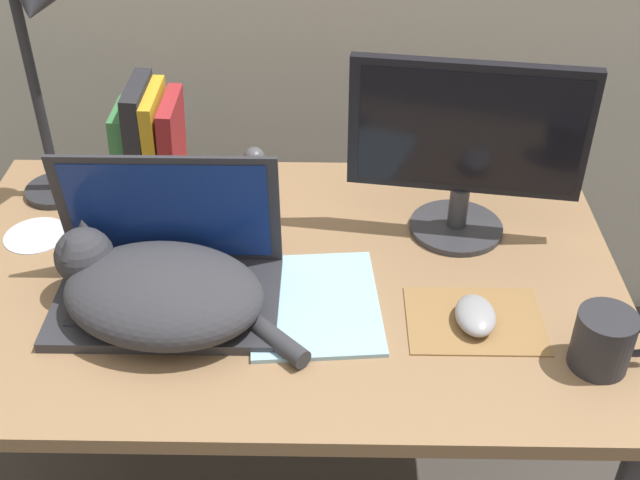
# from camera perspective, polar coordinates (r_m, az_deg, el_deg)

# --- Properties ---
(desk) EXTENTS (1.21, 0.77, 0.71)m
(desk) POSITION_cam_1_polar(r_m,az_deg,el_deg) (1.48, -2.72, -4.56)
(desk) COLOR #93704C
(desk) RESTS_ON ground_plane
(laptop) EXTENTS (0.38, 0.23, 0.24)m
(laptop) POSITION_cam_1_polar(r_m,az_deg,el_deg) (1.37, -10.80, -2.40)
(laptop) COLOR #2D2D33
(laptop) RESTS_ON desk
(cat) EXTENTS (0.43, 0.30, 0.14)m
(cat) POSITION_cam_1_polar(r_m,az_deg,el_deg) (1.32, -11.54, -3.52)
(cat) COLOR #333338
(cat) RESTS_ON desk
(external_monitor) EXTENTS (0.42, 0.18, 0.34)m
(external_monitor) POSITION_cam_1_polar(r_m,az_deg,el_deg) (1.45, 10.34, 6.65)
(external_monitor) COLOR #333338
(external_monitor) RESTS_ON desk
(mousepad) EXTENTS (0.22, 0.17, 0.00)m
(mousepad) POSITION_cam_1_polar(r_m,az_deg,el_deg) (1.35, 10.94, -5.63)
(mousepad) COLOR olive
(mousepad) RESTS_ON desk
(computer_mouse) EXTENTS (0.07, 0.10, 0.03)m
(computer_mouse) POSITION_cam_1_polar(r_m,az_deg,el_deg) (1.33, 10.99, -5.28)
(computer_mouse) COLOR #99999E
(computer_mouse) RESTS_ON mousepad
(book_row) EXTENTS (0.13, 0.16, 0.24)m
(book_row) POSITION_cam_1_polar(r_m,az_deg,el_deg) (1.63, -12.01, 6.66)
(book_row) COLOR #387A42
(book_row) RESTS_ON desk
(desk_lamp) EXTENTS (0.17, 0.17, 0.49)m
(desk_lamp) POSITION_cam_1_polar(r_m,az_deg,el_deg) (1.54, -19.38, 12.99)
(desk_lamp) COLOR #28282D
(desk_lamp) RESTS_ON desk
(notepad) EXTENTS (0.24, 0.28, 0.01)m
(notepad) POSITION_cam_1_polar(r_m,az_deg,el_deg) (1.36, -0.38, -4.54)
(notepad) COLOR #99C6E0
(notepad) RESTS_ON desk
(webcam) EXTENTS (0.05, 0.05, 0.07)m
(webcam) POSITION_cam_1_polar(r_m,az_deg,el_deg) (1.67, -4.70, 5.75)
(webcam) COLOR #232328
(webcam) RESTS_ON desk
(mug) EXTENTS (0.13, 0.09, 0.10)m
(mug) POSITION_cam_1_polar(r_m,az_deg,el_deg) (1.30, 19.60, -6.77)
(mug) COLOR #28282D
(mug) RESTS_ON desk
(cd_disc) EXTENTS (0.12, 0.12, 0.00)m
(cd_disc) POSITION_cam_1_polar(r_m,az_deg,el_deg) (1.61, -19.54, 0.31)
(cd_disc) COLOR silver
(cd_disc) RESTS_ON desk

